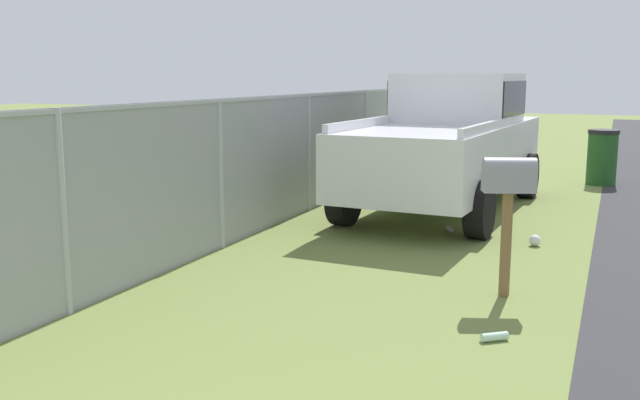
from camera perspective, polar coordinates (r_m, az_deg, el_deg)
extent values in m
cube|color=brown|center=(6.88, 14.71, -3.47)|extent=(0.09, 0.09, 1.00)
cube|color=gray|center=(6.77, 14.94, 1.55)|extent=(0.35, 0.52, 0.22)
cylinder|color=gray|center=(6.76, 14.98, 2.47)|extent=(0.35, 0.52, 0.20)
cube|color=red|center=(6.87, 15.09, 2.22)|extent=(0.02, 0.04, 0.18)
cube|color=silver|center=(11.06, 10.10, 3.70)|extent=(5.29, 2.19, 0.90)
cube|color=silver|center=(11.61, 11.08, 8.06)|extent=(1.86, 1.84, 0.76)
cube|color=black|center=(11.61, 11.08, 8.06)|extent=(1.81, 1.88, 0.53)
cube|color=silver|center=(10.23, 3.68, 6.20)|extent=(2.70, 0.24, 0.12)
cube|color=silver|center=(9.70, 13.29, 5.75)|extent=(2.70, 0.24, 0.12)
cylinder|color=black|center=(13.02, 8.11, 2.46)|extent=(0.77, 0.30, 0.76)
cylinder|color=black|center=(12.58, 16.34, 1.89)|extent=(0.77, 0.30, 0.76)
cylinder|color=black|center=(9.86, 1.94, 0.15)|extent=(0.77, 0.30, 0.76)
cylinder|color=black|center=(9.26, 12.71, -0.73)|extent=(0.77, 0.30, 0.76)
cylinder|color=#1E4C1E|center=(14.55, 21.71, 3.06)|extent=(0.54, 0.54, 0.97)
cylinder|color=black|center=(14.51, 21.84, 5.11)|extent=(0.57, 0.57, 0.08)
cylinder|color=#9EA3A8|center=(6.46, -19.95, -1.00)|extent=(0.07, 0.07, 1.80)
cylinder|color=#9EA3A8|center=(8.55, -8.01, 2.06)|extent=(0.07, 0.07, 1.80)
cylinder|color=#9EA3A8|center=(10.87, -0.93, 3.84)|extent=(0.07, 0.07, 1.80)
cylinder|color=#9EA3A8|center=(13.31, 3.62, 4.95)|extent=(0.07, 0.07, 1.80)
cylinder|color=#9EA3A8|center=(15.81, 6.75, 5.69)|extent=(0.07, 0.07, 1.80)
cylinder|color=#9EA3A8|center=(18.35, 9.03, 6.22)|extent=(0.07, 0.07, 1.80)
cylinder|color=#9EA3A8|center=(20.91, 10.76, 6.61)|extent=(0.07, 0.07, 1.80)
cube|color=#9EA3A8|center=(12.03, 1.59, 8.57)|extent=(18.40, 0.04, 0.04)
cube|color=gray|center=(12.08, 1.57, 4.45)|extent=(18.40, 0.01, 1.80)
sphere|color=silver|center=(9.08, 16.88, -3.12)|extent=(0.14, 0.14, 0.14)
cylinder|color=#B2D8BF|center=(5.84, 13.84, -10.62)|extent=(0.19, 0.22, 0.07)
cylinder|color=silver|center=(9.68, 10.35, -2.27)|extent=(0.14, 0.12, 0.07)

